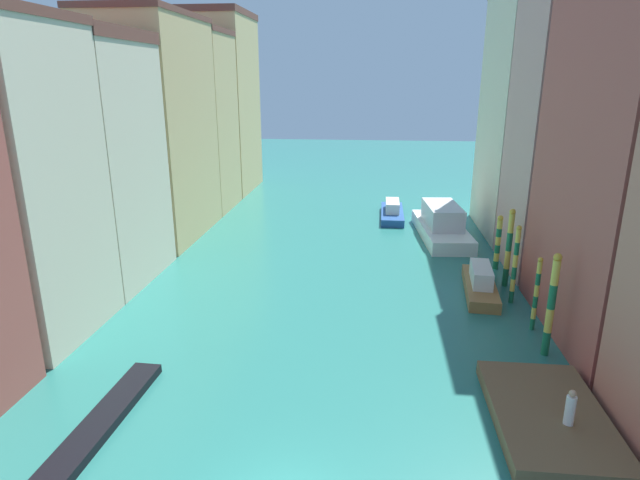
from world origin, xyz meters
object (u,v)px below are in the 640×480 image
Objects in this scene: mooring_pole_1 at (536,293)px; gondola_black at (96,429)px; motorboat_1 at (480,283)px; mooring_pole_4 at (498,242)px; waterfront_dock at (548,416)px; mooring_pole_3 at (509,247)px; vaporetto_white at (442,225)px; motorboat_0 at (392,212)px; mooring_pole_2 at (515,264)px; mooring_pole_0 at (551,304)px; person_on_dock at (570,408)px.

mooring_pole_1 is 0.45× the size of gondola_black.
mooring_pole_1 reaches higher than motorboat_1.
mooring_pole_4 is (0.05, 9.30, -0.08)m from mooring_pole_1.
waterfront_dock is 17.60m from mooring_pole_4.
mooring_pole_1 is 0.62× the size of motorboat_1.
mooring_pole_3 is 2.97m from motorboat_1.
waterfront_dock is at bearing -95.46° from mooring_pole_4.
gondola_black is at bearing -137.61° from motorboat_1.
vaporetto_white is 1.44× the size of motorboat_0.
gondola_black is (-18.33, -13.97, -2.23)m from mooring_pole_2.
mooring_pole_0 is 7.91m from motorboat_1.
person_on_dock is (0.43, -0.80, 0.94)m from waterfront_dock.
mooring_pole_4 is at bearing -63.13° from motorboat_0.
mooring_pole_0 is 0.70× the size of motorboat_0.
mooring_pole_2 is (-0.27, 3.47, 0.36)m from mooring_pole_1.
waterfront_dock is 1.47× the size of mooring_pole_2.
mooring_pole_3 is 18.02m from motorboat_0.
mooring_pole_2 is (1.35, 11.61, 2.12)m from waterfront_dock.
mooring_pole_4 is at bearing 88.47° from mooring_pole_3.
mooring_pole_1 is 5.33m from motorboat_1.
mooring_pole_4 is at bearing 46.72° from gondola_black.
mooring_pole_2 is 20.39m from motorboat_0.
gondola_black is at bearing -133.28° from mooring_pole_4.
waterfront_dock is 11.87m from mooring_pole_2.
mooring_pole_0 reaches higher than vaporetto_white.
mooring_pole_1 is 3.50m from mooring_pole_2.
mooring_pole_4 is at bearing 86.85° from mooring_pole_2.
vaporetto_white is 31.45m from gondola_black.
mooring_pole_0 reaches higher than gondola_black.
mooring_pole_0 is (1.06, 6.28, 1.38)m from person_on_dock.
motorboat_1 is at bearing 92.68° from person_on_dock.
mooring_pole_4 is at bearing 89.14° from mooring_pole_0.
motorboat_1 is at bearing -85.09° from vaporetto_white.
person_on_dock reaches higher than motorboat_0.
waterfront_dock is 1.73× the size of mooring_pole_1.
gondola_black is at bearing -172.07° from waterfront_dock.
mooring_pole_4 reaches higher than motorboat_1.
motorboat_0 is at bearing 99.95° from person_on_dock.
mooring_pole_0 is 2.72m from mooring_pole_1.
mooring_pole_0 is 1.27× the size of mooring_pole_1.
mooring_pole_1 is 21.44m from gondola_black.
mooring_pole_1 is 16.98m from vaporetto_white.
gondola_black is at bearing -150.55° from mooring_pole_1.
mooring_pole_3 is at bearing 41.83° from gondola_black.
mooring_pole_2 reaches higher than motorboat_1.
gondola_black is at bearing -174.87° from person_on_dock.
mooring_pole_3 reaches higher than gondola_black.
motorboat_0 is at bearing 122.91° from vaporetto_white.
gondola_black is at bearing -109.64° from motorboat_0.
waterfront_dock is 24.89m from vaporetto_white.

